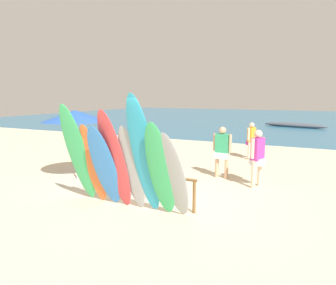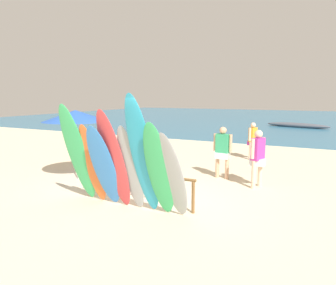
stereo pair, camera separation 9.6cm
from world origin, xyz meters
name	(u,v)px [view 1 (the left image)]	position (x,y,z in m)	size (l,w,h in m)	color
ground	(253,136)	(0.00, 14.00, 0.00)	(60.00, 60.00, 0.00)	beige
ocean_water	(282,118)	(0.00, 30.30, 0.01)	(60.00, 40.00, 0.02)	teal
surfboard_rack	(139,179)	(0.00, 0.00, 0.59)	(2.92, 0.07, 0.77)	brown
surfboard_green_0	(78,154)	(-1.24, -0.63, 1.19)	(0.55, 0.07, 2.54)	#38B266
surfboard_orange_1	(93,164)	(-0.89, -0.53, 0.97)	(0.48, 0.07, 2.03)	orange
surfboard_blue_2	(104,167)	(-0.49, -0.65, 0.97)	(0.58, 0.06, 2.11)	#337AD1
surfboard_red_3	(115,161)	(-0.21, -0.64, 1.14)	(0.57, 0.07, 2.40)	#D13D42
surfboard_grey_4	(132,169)	(0.17, -0.56, 0.98)	(0.47, 0.06, 2.05)	#999EA3
surfboard_teal_5	(144,157)	(0.57, -0.71, 1.31)	(0.52, 0.08, 2.77)	#289EC6
surfboard_green_6	(161,171)	(0.93, -0.67, 1.04)	(0.53, 0.08, 2.24)	#38B266
surfboard_grey_7	(174,177)	(1.20, -0.62, 0.94)	(0.53, 0.08, 2.03)	#999EA3
beachgoer_photographing	(251,138)	(1.34, 6.46, 0.85)	(0.38, 0.54, 1.48)	beige
beachgoer_by_water	(257,154)	(2.26, 2.60, 0.93)	(0.42, 0.58, 1.61)	beige
beachgoer_strolling	(222,149)	(1.11, 3.10, 0.92)	(0.60, 0.26, 1.60)	tan
beach_chair_red	(107,158)	(-2.67, 2.32, 0.42)	(0.75, 0.87, 0.80)	#B7B7BC
beach_umbrella	(75,116)	(-2.80, 1.00, 1.94)	(1.94, 1.94, 2.11)	silver
distant_boat	(294,125)	(1.98, 20.68, 0.18)	(4.96, 2.04, 0.39)	#4C515B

